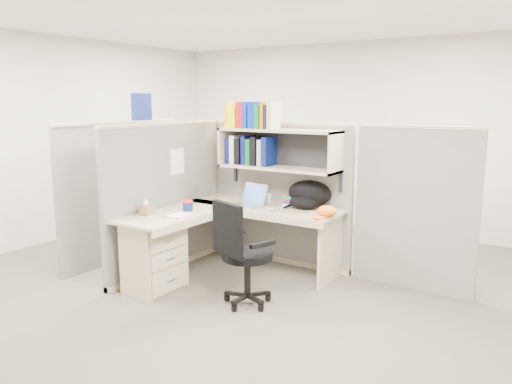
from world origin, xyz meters
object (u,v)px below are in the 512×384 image
Objects in this scene: backpack at (307,194)px; snack_canister at (188,205)px; task_chair at (244,269)px; desk at (184,243)px; laptop at (247,195)px.

backpack reaches higher than snack_canister.
backpack is 4.45× the size of snack_canister.
desk is at bearing 172.49° from task_chair.
desk is 3.54× the size of backpack.
snack_canister is (-0.97, -0.82, -0.09)m from backpack.
laptop is 0.67m from snack_canister.
laptop is 1.11m from task_chair.
laptop reaches higher than snack_canister.
laptop is 0.35× the size of task_chair.
backpack is 0.50× the size of task_chair.
desk is at bearing -115.11° from backpack.
laptop is 0.65m from backpack.
laptop is 3.09× the size of snack_canister.
desk is 1.77× the size of task_chair.
desk is 15.78× the size of snack_canister.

